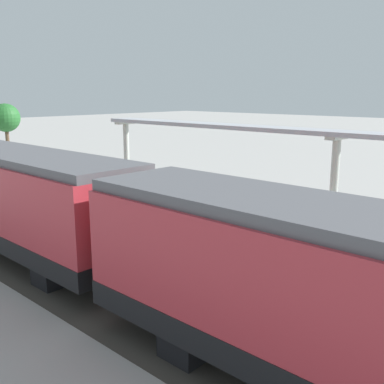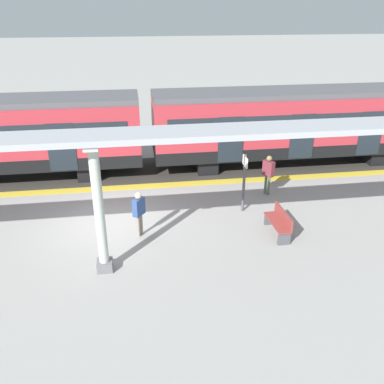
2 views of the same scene
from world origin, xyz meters
name	(u,v)px [view 1 (image 1 of 2)]	position (x,y,z in m)	size (l,w,h in m)	color
ground_plane	(287,269)	(0.00, 0.00, 0.00)	(176.00, 176.00, 0.00)	#9D9B97
tactile_edge_strip	(226,301)	(-3.00, 0.00, 0.00)	(0.52, 28.71, 0.01)	gold
trackbed	(176,327)	(-4.86, 0.00, 0.00)	(3.20, 40.71, 0.01)	#38332D
train_far_carriage	(4,195)	(-4.85, 8.35, 1.83)	(2.65, 12.88, 3.48)	#B12F39
canopy_pillar_second	(333,192)	(2.81, -0.02, 1.98)	(1.10, 0.44, 3.90)	slate
canopy_pillar_third	(127,160)	(2.81, 11.12, 1.98)	(1.10, 0.44, 3.90)	slate
canopy_beam	(336,133)	(2.81, 0.02, 3.98)	(1.20, 23.00, 0.16)	#A8AAB2
bench_near_end	(189,213)	(1.58, 5.63, 0.44)	(1.51, 0.47, 0.86)	brown
platform_info_sign	(171,203)	(-0.23, 4.87, 1.33)	(0.56, 0.10, 2.20)	#4C4C51
passenger_waiting_near_edge	(121,211)	(-1.51, 6.21, 1.02)	(0.51, 0.42, 1.64)	#54654D
passenger_by_the_benches	(277,225)	(1.00, 1.06, 0.97)	(0.48, 0.43, 1.56)	gray
tree_centre_background	(6,118)	(6.69, 32.54, 3.12)	(2.48, 2.48, 4.39)	brown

